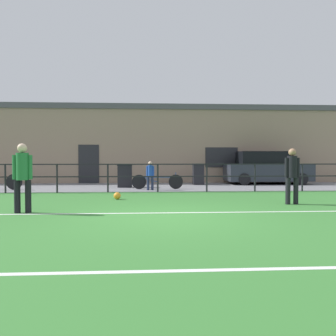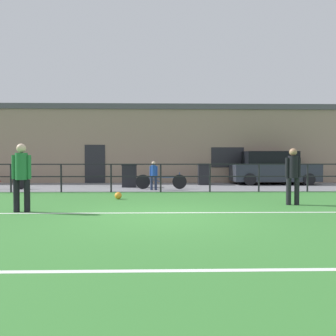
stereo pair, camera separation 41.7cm
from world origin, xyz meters
name	(u,v)px [view 1 (the left image)]	position (x,y,z in m)	size (l,w,h in m)	color
ground	(166,218)	(0.00, 0.00, -0.02)	(60.00, 44.00, 0.04)	#387A33
field_line_touchline	(165,213)	(0.00, 0.64, 0.00)	(36.00, 0.11, 0.00)	white
field_line_hash	(184,271)	(0.00, -3.85, 0.00)	(36.00, 0.11, 0.00)	white
pavement_strip	(156,187)	(0.00, 8.50, 0.01)	(48.00, 5.00, 0.02)	slate
perimeter_fence	(158,174)	(0.00, 6.00, 0.75)	(36.07, 0.07, 1.15)	black
clubhouse_facade	(154,144)	(0.00, 12.20, 2.18)	(28.00, 2.56, 4.35)	gray
player_goalkeeper	(292,173)	(3.87, 2.05, 0.94)	(0.46, 0.29, 1.66)	black
player_striker	(22,174)	(-3.55, 0.87, 0.99)	(0.47, 0.30, 1.74)	black
soccer_ball_match	(117,196)	(-1.43, 3.60, 0.12)	(0.24, 0.24, 0.24)	orange
spectator_child	(150,174)	(-0.30, 6.70, 0.71)	(0.33, 0.21, 1.22)	#232D4C
parked_car_red	(266,169)	(5.86, 9.93, 0.82)	(4.36, 1.90, 1.71)	#282D38
bicycle_parked_1	(157,181)	(0.02, 7.20, 0.35)	(2.24, 0.04, 0.73)	black
trash_bin_0	(198,174)	(2.19, 9.58, 0.57)	(0.57, 0.49, 1.08)	black
trash_bin_1	(125,175)	(-1.46, 8.23, 0.57)	(0.68, 0.58, 1.09)	black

